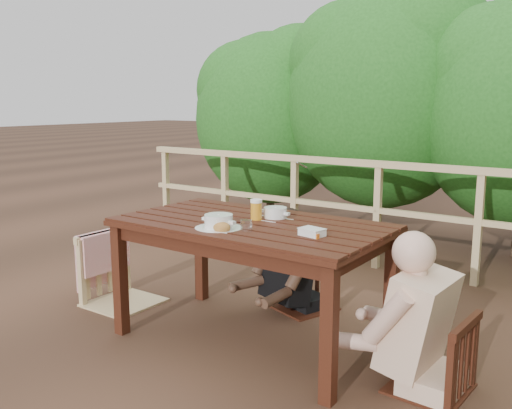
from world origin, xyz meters
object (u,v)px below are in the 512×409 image
Objects in this scene: woman at (305,231)px; butter_tub at (312,233)px; chair_right at (433,317)px; diner_right at (442,265)px; table at (252,283)px; soup_near at (219,222)px; soup_far at (275,214)px; chair_far at (303,253)px; bread_roll at (222,227)px; tumbler at (246,227)px; chair_left at (121,240)px; beer_glass at (256,211)px.

woman is 1.01m from butter_tub.
diner_right reaches higher than chair_right.
butter_tub reaches higher than table.
table is at bearing 76.49° from soup_near.
soup_far is (0.12, 0.44, -0.01)m from soup_near.
chair_far is at bearing -116.02° from chair_right.
tumbler is at bearing 33.37° from bread_roll.
woman is at bearing 99.04° from tumbler.
table is 1.65× the size of chair_left.
butter_tub is (0.44, -0.30, -0.01)m from soup_far.
chair_right is 0.30m from diner_right.
bread_roll reaches higher than butter_tub.
woman is (-1.19, 0.69, 0.18)m from chair_right.
chair_far is at bearing -58.24° from chair_left.
butter_tub is at bearing -33.80° from soup_far.
table is 5.87× the size of soup_near.
soup_near is 2.07× the size of butter_tub.
tumbler is at bearing -81.15° from soup_far.
table is 1.21m from chair_left.
chair_left reaches higher than tumbler.
chair_right is at bearing 13.82° from tumbler.
beer_glass is 1.06× the size of butter_tub.
butter_tub is at bearing -37.39° from chair_far.
tumbler is (-1.04, -0.26, 0.41)m from chair_right.
chair_right is 1.39m from woman.
beer_glass reaches higher than chair_right.
table is 1.24m from diner_right.
diner_right is at bearing -1.49° from beer_glass.
soup_near is at bearing -155.59° from butter_tub.
woman is (0.00, 0.02, 0.17)m from chair_far.
chair_right is at bearing -88.57° from chair_left.
chair_left is at bearing -172.66° from butter_tub.
table is at bearing -85.07° from chair_right.
soup_far is (0.09, -0.52, 0.40)m from chair_far.
chair_right is at bearing 93.25° from diner_right.
chair_far is 0.17m from woman.
chair_far is 1.42m from diner_right.
diner_right reaches higher than tumbler.
woman reaches higher than beer_glass.
beer_glass is (-0.01, 0.07, 0.46)m from table.
woman reaches higher than tumbler.
chair_left is at bearing 94.60° from diner_right.
soup_near reaches higher than butter_tub.
soup_near is 2.51× the size of bread_roll.
soup_far is at bearing 60.53° from beer_glass.
tumbler is at bearing -153.50° from butter_tub.
chair_left is 6.95× the size of beer_glass.
table is 0.75m from woman.
tumbler is 0.40m from butter_tub.
butter_tub is (-0.69, -0.15, 0.10)m from diner_right.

